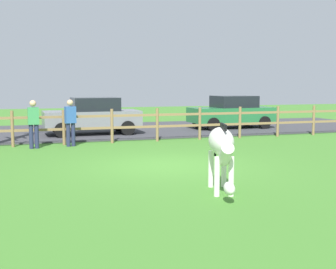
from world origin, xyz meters
name	(u,v)px	position (x,y,z in m)	size (l,w,h in m)	color
ground_plane	(167,165)	(0.00, 0.00, 0.00)	(60.00, 60.00, 0.00)	#3D7528
parking_asphalt	(107,131)	(0.00, 9.30, 0.03)	(28.00, 7.40, 0.05)	#38383D
paddock_fence	(112,124)	(-0.56, 5.00, 0.72)	(20.99, 0.11, 1.26)	olive
zebra	(222,147)	(0.13, -3.23, 0.93)	(0.78, 1.90, 1.41)	white
crow_on_grass	(228,152)	(2.18, 0.85, 0.13)	(0.21, 0.10, 0.20)	black
parked_car_green	(232,112)	(5.94, 8.43, 0.84)	(4.07, 2.02, 1.56)	#236B38
parked_car_grey	(93,116)	(-0.87, 7.75, 0.84)	(4.05, 1.99, 1.56)	slate
visitor_left_of_tree	(33,122)	(-3.34, 4.40, 0.91)	(0.37, 0.23, 1.64)	#232847
visitor_right_of_tree	(70,121)	(-2.10, 4.57, 0.91)	(0.40, 0.30, 1.64)	#232847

